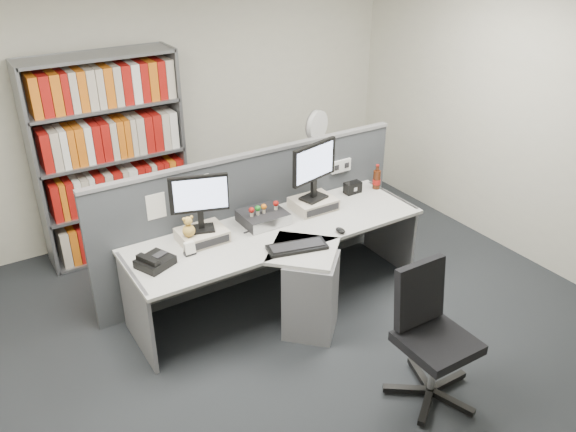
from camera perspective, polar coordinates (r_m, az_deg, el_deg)
ground at (r=4.86m, az=4.17°, el=-12.74°), size 5.50×5.50×0.00m
room_shell at (r=3.95m, az=5.05°, el=7.54°), size 5.04×5.54×2.72m
partition at (r=5.38m, az=-3.35°, el=-0.06°), size 3.00×0.08×1.27m
desk at (r=4.98m, az=0.34°, el=-4.99°), size 2.60×1.20×0.72m
monitor_riser_left at (r=4.86m, az=-8.30°, el=-1.86°), size 0.38×0.31×0.10m
monitor_riser_right at (r=5.33m, az=2.49°, el=1.20°), size 0.38×0.31×0.10m
monitor_left at (r=4.71m, az=-8.57°, el=1.71°), size 0.46×0.21×0.48m
monitor_right at (r=5.18m, az=2.55°, el=4.81°), size 0.51×0.22×0.53m
desktop_pc at (r=5.10m, az=-2.42°, el=-0.12°), size 0.38×0.34×0.10m
figurines at (r=5.03m, az=-2.50°, el=0.78°), size 0.29×0.05×0.09m
keyboard at (r=4.72m, az=0.87°, el=-3.01°), size 0.51×0.29×0.03m
mouse at (r=4.97m, az=5.09°, el=-1.40°), size 0.07×0.10×0.04m
desk_phone at (r=4.60m, az=-12.79°, el=-4.32°), size 0.31×0.30×0.11m
desk_calendar at (r=4.69m, az=-9.51°, el=-3.18°), size 0.09×0.07×0.11m
plush_toy at (r=4.73m, az=-9.60°, el=-1.15°), size 0.10×0.10×0.18m
speaker at (r=5.67m, az=6.27°, el=2.75°), size 0.16×0.09×0.11m
cola_bottle at (r=5.77m, az=8.56°, el=3.50°), size 0.08×0.08×0.25m
shelving_unit at (r=5.96m, az=-16.77°, el=5.11°), size 1.41×0.40×2.00m
filing_cabinet at (r=6.64m, az=2.63°, el=2.72°), size 0.45×0.61×0.70m
desk_fan at (r=6.38m, az=2.77°, el=8.39°), size 0.32×0.20×0.55m
office_chair at (r=4.28m, az=13.55°, el=-10.76°), size 0.63×0.66×0.99m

